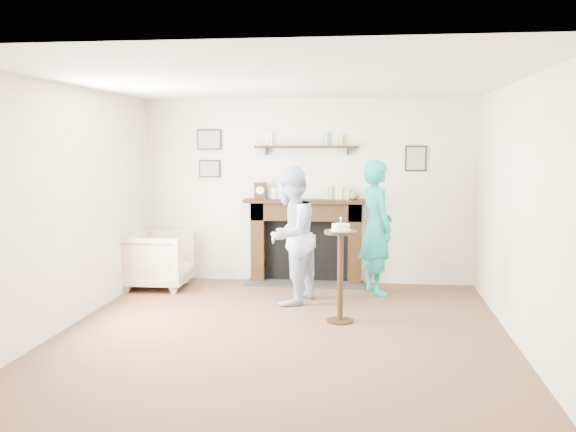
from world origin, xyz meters
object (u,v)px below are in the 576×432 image
object	(u,v)px
pedestal_table	(340,258)
woman	(375,293)
armchair	(159,288)
man	(290,303)

from	to	relation	value
pedestal_table	woman	bearing A→B (deg)	74.08
armchair	man	size ratio (longest dim) A/B	0.50
armchair	woman	world-z (taller)	woman
woman	pedestal_table	distance (m)	1.58
armchair	woman	bearing A→B (deg)	-89.71
man	woman	size ratio (longest dim) A/B	0.96
man	pedestal_table	distance (m)	1.19
armchair	pedestal_table	world-z (taller)	pedestal_table
woman	pedestal_table	world-z (taller)	pedestal_table
woman	pedestal_table	xyz separation A→B (m)	(-0.39, -1.37, 0.69)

